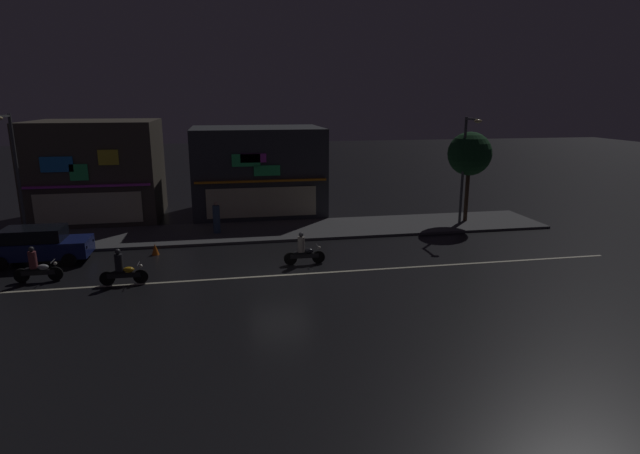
{
  "coord_description": "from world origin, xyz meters",
  "views": [
    {
      "loc": [
        -2.14,
        -20.75,
        7.37
      ],
      "look_at": [
        2.38,
        3.39,
        1.2
      ],
      "focal_mm": 28.71,
      "sensor_mm": 36.0,
      "label": 1
    }
  ],
  "objects": [
    {
      "name": "sidewalk_far",
      "position": [
        0.0,
        7.46,
        0.07
      ],
      "size": [
        32.85,
        4.49,
        0.14
      ],
      "primitive_type": "cube",
      "color": "#4C4C4F",
      "rests_on": "ground"
    },
    {
      "name": "parked_car_near_kerb",
      "position": [
        -10.69,
        3.82,
        0.87
      ],
      "size": [
        4.3,
        1.98,
        1.67
      ],
      "color": "navy",
      "rests_on": "ground"
    },
    {
      "name": "motorcycle_opposite_lane",
      "position": [
        -6.42,
        0.09,
        0.63
      ],
      "size": [
        1.9,
        0.6,
        1.52
      ],
      "rotation": [
        0.0,
        0.0,
        0.11
      ],
      "color": "black",
      "rests_on": "ground"
    },
    {
      "name": "streetlamp_mid",
      "position": [
        11.58,
        6.77,
        3.87
      ],
      "size": [
        0.44,
        1.64,
        6.23
      ],
      "color": "#47494C",
      "rests_on": "sidewalk_far"
    },
    {
      "name": "lane_divider_stripe",
      "position": [
        0.0,
        0.0,
        0.01
      ],
      "size": [
        31.21,
        0.16,
        0.01
      ],
      "primitive_type": "cube",
      "color": "beige",
      "rests_on": "ground"
    },
    {
      "name": "streetlamp_west",
      "position": [
        -12.78,
        8.01,
        4.02
      ],
      "size": [
        0.44,
        1.64,
        6.5
      ],
      "color": "#47494C",
      "rests_on": "sidewalk_far"
    },
    {
      "name": "ground_plane",
      "position": [
        0.0,
        0.0,
        0.0
      ],
      "size": [
        140.0,
        140.0,
        0.0
      ],
      "primitive_type": "plane",
      "color": "black"
    },
    {
      "name": "street_tree",
      "position": [
        12.17,
        7.5,
        4.19
      ],
      "size": [
        2.58,
        2.58,
        5.37
      ],
      "color": "#473323",
      "rests_on": "sidewalk_far"
    },
    {
      "name": "traffic_cone",
      "position": [
        -5.63,
        4.13,
        0.28
      ],
      "size": [
        0.36,
        0.36,
        0.55
      ],
      "primitive_type": "cone",
      "color": "orange",
      "rests_on": "ground"
    },
    {
      "name": "storefront_center_block",
      "position": [
        -0.0,
        12.76,
        2.8
      ],
      "size": [
        8.27,
        6.27,
        5.6
      ],
      "color": "#383A3F",
      "rests_on": "ground"
    },
    {
      "name": "motorcycle_following",
      "position": [
        1.23,
        1.35,
        0.63
      ],
      "size": [
        1.9,
        0.6,
        1.52
      ],
      "rotation": [
        0.0,
        0.0,
        0.01
      ],
      "color": "black",
      "rests_on": "ground"
    },
    {
      "name": "storefront_left_block",
      "position": [
        -9.86,
        12.92,
        3.04
      ],
      "size": [
        7.3,
        6.59,
        6.09
      ],
      "color": "#4C443A",
      "rests_on": "ground"
    },
    {
      "name": "pedestrian_on_sidewalk",
      "position": [
        -2.7,
        7.33,
        0.95
      ],
      "size": [
        0.39,
        0.39,
        1.76
      ],
      "rotation": [
        0.0,
        0.0,
        5.19
      ],
      "color": "#334766",
      "rests_on": "sidewalk_far"
    },
    {
      "name": "motorcycle_lead",
      "position": [
        -9.96,
        1.09,
        0.63
      ],
      "size": [
        1.9,
        0.6,
        1.52
      ],
      "rotation": [
        0.0,
        0.0,
        -0.07
      ],
      "color": "black",
      "rests_on": "ground"
    }
  ]
}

